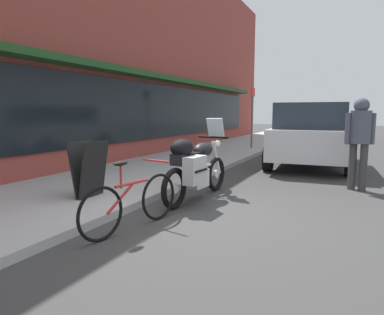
% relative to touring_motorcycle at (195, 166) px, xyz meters
% --- Properties ---
extents(ground_plane, '(80.00, 80.00, 0.00)m').
position_rel_touring_motorcycle_xyz_m(ground_plane, '(-0.65, -0.41, -0.61)').
color(ground_plane, '#393939').
extents(storefront_building, '(21.43, 0.90, 7.73)m').
position_rel_touring_motorcycle_xyz_m(storefront_building, '(6.07, 3.84, 3.17)').
color(storefront_building, brown).
rests_on(storefront_building, ground_plane).
extents(sidewalk_curb, '(30.00, 3.09, 0.12)m').
position_rel_touring_motorcycle_xyz_m(sidewalk_curb, '(8.35, 2.14, -0.55)').
color(sidewalk_curb, '#A7A7A7').
rests_on(sidewalk_curb, ground_plane).
extents(touring_motorcycle, '(2.12, 0.62, 1.41)m').
position_rel_touring_motorcycle_xyz_m(touring_motorcycle, '(0.00, 0.00, 0.00)').
color(touring_motorcycle, black).
rests_on(touring_motorcycle, ground_plane).
extents(parked_bicycle, '(1.65, 0.49, 0.92)m').
position_rel_touring_motorcycle_xyz_m(parked_bicycle, '(-1.65, 0.12, -0.24)').
color(parked_bicycle, black).
rests_on(parked_bicycle, ground_plane).
extents(parked_minivan, '(4.57, 2.41, 1.75)m').
position_rel_touring_motorcycle_xyz_m(parked_minivan, '(4.95, -1.30, 0.32)').
color(parked_minivan, silver).
rests_on(parked_minivan, ground_plane).
extents(pedestrian_walking, '(0.49, 0.53, 1.79)m').
position_rel_touring_motorcycle_xyz_m(pedestrian_walking, '(2.12, -2.50, 0.52)').
color(pedestrian_walking, '#363636').
rests_on(pedestrian_walking, ground_plane).
extents(sandwich_board_sign, '(0.55, 0.41, 0.93)m').
position_rel_touring_motorcycle_xyz_m(sandwich_board_sign, '(-0.93, 1.50, -0.02)').
color(sandwich_board_sign, black).
rests_on(sandwich_board_sign, sidewalk_curb).
extents(parking_sign_pole, '(0.44, 0.07, 2.38)m').
position_rel_touring_motorcycle_xyz_m(parking_sign_pole, '(7.71, 1.20, 0.92)').
color(parking_sign_pole, '#59595B').
rests_on(parking_sign_pole, sidewalk_curb).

